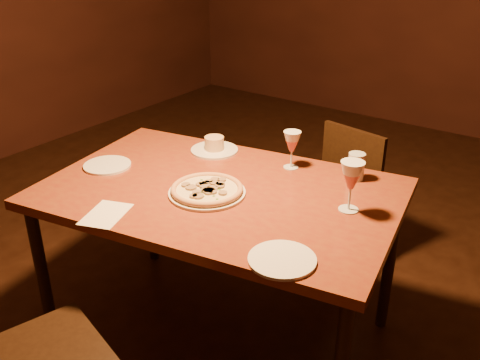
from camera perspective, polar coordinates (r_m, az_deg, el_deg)
The scene contains 10 objects.
dining_table at distance 2.22m, azimuth -2.14°, elevation -2.52°, with size 1.57×1.15×0.77m.
chair_far at distance 2.90m, azimuth 10.26°, elevation -1.54°, with size 0.44×0.44×0.78m.
pizza_plate at distance 2.15m, azimuth -3.54°, elevation -1.06°, with size 0.31×0.31×0.03m.
ramekin_saucer at distance 2.55m, azimuth -2.75°, elevation 3.59°, with size 0.23×0.23×0.07m.
wine_glass_far at distance 2.36m, azimuth 5.53°, elevation 3.22°, with size 0.08×0.08×0.17m, color #BD524E, non-canonical shape.
wine_glass_right at distance 2.03m, azimuth 11.72°, elevation -0.68°, with size 0.09×0.09×0.20m, color #BD524E, non-canonical shape.
water_tumbler at distance 2.30m, azimuth 12.28°, elevation 1.42°, with size 0.07×0.07×0.12m, color #ABB6BA.
side_plate_left at distance 2.46m, azimuth -13.97°, elevation 1.53°, with size 0.21×0.21×0.01m, color silver.
side_plate_near at distance 1.74m, azimuth 4.51°, elevation -8.46°, with size 0.22×0.22×0.01m, color silver.
menu_card at distance 2.06m, azimuth -14.11°, elevation -3.56°, with size 0.14×0.20×0.00m, color silver.
Camera 1 is at (0.97, -1.43, 1.75)m, focal length 40.00 mm.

